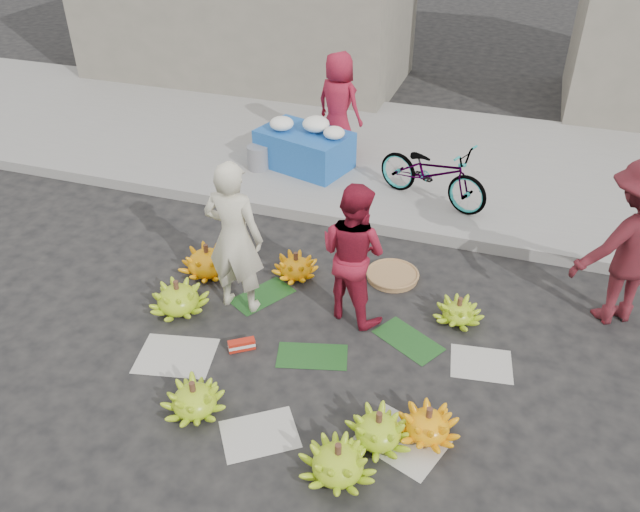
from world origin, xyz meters
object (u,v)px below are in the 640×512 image
(banana_bunch_0, at_px, (178,298))
(banana_bunch_4, at_px, (428,425))
(flower_table, at_px, (305,147))
(bicycle, at_px, (433,172))
(vendor_cream, at_px, (234,238))

(banana_bunch_0, distance_m, banana_bunch_4, 2.80)
(flower_table, bearing_deg, bicycle, 2.66)
(banana_bunch_0, bearing_deg, banana_bunch_4, -16.59)
(banana_bunch_0, bearing_deg, bicycle, 55.16)
(banana_bunch_4, xyz_separation_m, bicycle, (-0.66, 3.70, 0.39))
(banana_bunch_4, bearing_deg, flower_table, 121.32)
(banana_bunch_0, distance_m, flower_table, 3.37)
(banana_bunch_0, relative_size, flower_table, 0.53)
(banana_bunch_4, height_order, flower_table, flower_table)
(bicycle, bearing_deg, banana_bunch_4, -148.78)
(banana_bunch_4, height_order, vendor_cream, vendor_cream)
(flower_table, bearing_deg, banana_bunch_0, -76.26)
(banana_bunch_0, height_order, flower_table, flower_table)
(flower_table, relative_size, bicycle, 0.92)
(vendor_cream, bearing_deg, banana_bunch_0, 27.48)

